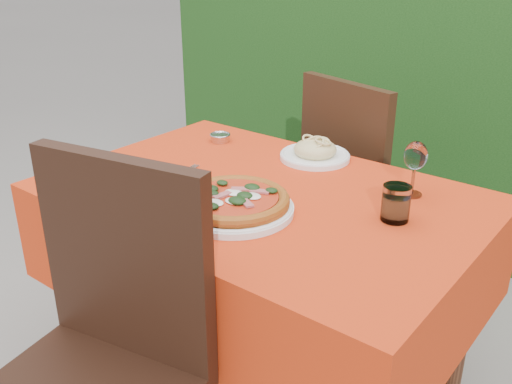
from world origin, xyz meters
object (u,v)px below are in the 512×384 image
Objects in this scene: chair_near at (101,350)px; wine_glass at (416,158)px; fork at (179,176)px; pizza_plate at (234,203)px; steel_ramekin at (220,138)px; chair_far at (360,180)px; water_glass at (396,205)px; pasta_plate at (315,152)px.

wine_glass is at bearing 57.62° from chair_near.
chair_near is 5.44× the size of fork.
pizza_plate is 0.60m from steel_ramekin.
chair_near is 1.31m from chair_far.
chair_far reaches higher than steel_ramekin.
water_glass is 0.53× the size of fork.
chair_far is at bearing 91.99° from pasta_plate.
pasta_plate is at bearing 96.35° from pizza_plate.
water_glass is at bearing 0.68° from fork.
chair_near is at bearing -87.08° from pasta_plate.
chair_near is at bearing -72.69° from fork.
chair_near is 0.65m from fork.
pasta_plate is (0.01, -0.36, 0.22)m from chair_far.
chair_far is (-0.06, 1.31, -0.03)m from chair_near.
steel_ramekin is at bearing 99.55° from fork.
steel_ramekin is (-0.76, 0.02, -0.10)m from wine_glass.
pizza_plate is 0.53m from wine_glass.
steel_ramekin is (-0.13, 0.34, 0.01)m from fork.
chair_far is 5.20× the size of fork.
water_glass is 0.20m from wine_glass.
pasta_plate is at bearing 148.05° from water_glass.
pizza_plate is at bearing 109.42° from chair_far.
fork is at bearing -69.56° from steel_ramekin.
wine_glass is at bearing 15.70° from fork.
chair_near is 0.81m from water_glass.
fork is at bearing 106.92° from chair_near.
chair_far reaches higher than pizza_plate.
steel_ramekin is at bearing 165.80° from water_glass.
wine_glass reaches higher than pizza_plate.
chair_near is 1.05× the size of chair_far.
pizza_plate is at bearing -83.65° from pasta_plate.
chair_far is 5.86× the size of wine_glass.
fork is (-0.66, -0.14, -0.04)m from water_glass.
chair_near is 14.47× the size of steel_ramekin.
pizza_plate is at bearing -148.22° from water_glass.
pizza_plate is 0.32m from fork.
chair_far is 0.67m from wine_glass.
pasta_plate is at bearing 168.21° from wine_glass.
wine_glass reaches higher than water_glass.
fork is at bearing 87.76° from chair_far.
wine_glass is (0.33, 0.87, 0.29)m from chair_near.
chair_near is at bearing -118.15° from water_glass.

